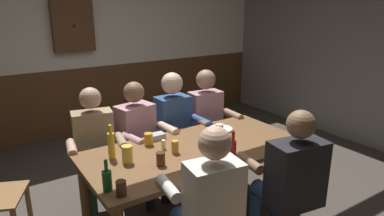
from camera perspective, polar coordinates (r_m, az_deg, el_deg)
The scene contains 24 objects.
ground_plane at distance 3.44m, azimuth -0.60°, elevation -17.26°, with size 7.17×7.17×0.00m, color #423A33.
back_wall_upper at distance 5.39m, azimuth -17.34°, elevation 15.25°, with size 5.97×0.12×1.66m, color silver.
back_wall_wainscot at distance 5.57m, azimuth -16.15°, elevation 1.42°, with size 5.97×0.12×1.01m, color brown.
dining_table at distance 3.03m, azimuth 0.64°, elevation -8.21°, with size 1.90×0.93×0.74m.
person_0 at distance 3.34m, azimuth -15.56°, elevation -6.26°, with size 0.55×0.55×1.20m.
person_1 at distance 3.49m, azimuth -8.49°, elevation -4.61°, with size 0.54×0.58×1.20m.
person_2 at distance 3.66m, azimuth -2.60°, elevation -2.95°, with size 0.49×0.51×1.25m.
person_3 at distance 3.88m, azimuth 2.78°, elevation -1.93°, with size 0.51×0.50×1.23m.
person_4 at distance 2.33m, azimuth 2.57°, elevation -15.68°, with size 0.52×0.55×1.25m.
person_5 at distance 2.78m, azimuth 15.78°, elevation -10.68°, with size 0.59×0.59×1.21m.
table_candle at distance 2.97m, azimuth -4.69°, elevation -5.99°, with size 0.04×0.04×0.08m, color #F9E08C.
condiment_caddy at distance 3.19m, azimuth -5.79°, elevation -4.63°, with size 0.14×0.10×0.05m, color #B2B7BC.
plate_0 at distance 3.41m, azimuth 4.71°, elevation -3.44°, with size 0.23×0.23×0.01m, color white.
bottle_0 at distance 2.39m, azimuth -13.76°, elevation -11.39°, with size 0.06×0.06×0.22m.
bottle_1 at distance 2.73m, azimuth 6.70°, elevation -6.81°, with size 0.06×0.06×0.25m.
bottle_2 at distance 2.83m, azimuth -13.10°, elevation -5.88°, with size 0.06×0.06×0.28m.
pint_glass_0 at distance 2.88m, azimuth -2.80°, elevation -6.37°, with size 0.06×0.06×0.11m, color gold.
pint_glass_1 at distance 3.16m, azimuth 4.50°, elevation -3.89°, with size 0.07×0.07×0.14m, color white.
pint_glass_2 at distance 2.75m, azimuth -10.58°, elevation -7.48°, with size 0.08×0.08×0.14m, color #E5C64C.
pint_glass_3 at distance 2.68m, azimuth -5.16°, elevation -8.31°, with size 0.07×0.07×0.11m, color #4C2D19.
pint_glass_4 at distance 3.05m, azimuth -7.16°, elevation -5.08°, with size 0.08×0.08×0.11m, color gold.
pint_glass_5 at distance 2.33m, azimuth -11.54°, elevation -12.78°, with size 0.07×0.07×0.10m, color #4C2D19.
pint_glass_6 at distance 2.96m, azimuth 4.43°, elevation -5.16°, with size 0.07×0.07×0.16m, color white.
wall_dart_cabinet at distance 5.21m, azimuth -18.95°, elevation 12.61°, with size 0.56×0.15×0.70m.
Camera 1 is at (-1.53, -2.40, 1.94)m, focal length 32.51 mm.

